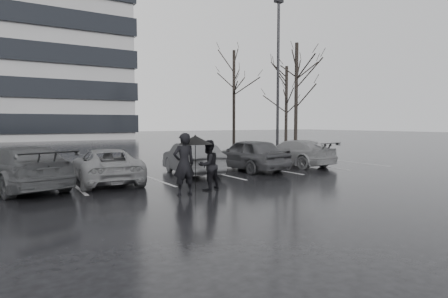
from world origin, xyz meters
The scene contains 14 objects.
ground centered at (0.00, 0.00, 0.00)m, with size 160.00×160.00×0.00m, color black.
car_main centered at (2.31, 2.34, 0.71)m, with size 1.67×4.14×1.41m, color black.
car_west_a centered at (-0.44, 2.44, 0.65)m, with size 1.37×3.93×1.29m, color #28282B.
car_west_b centered at (-3.92, 2.14, 0.60)m, with size 1.98×4.30×1.19m, color #515153.
car_west_c centered at (-6.55, 2.10, 0.69)m, with size 1.92×4.73×1.37m, color black.
car_east centered at (5.16, 2.61, 0.63)m, with size 1.77×4.36×1.27m, color #515153.
pedestrian_left centered at (-2.56, -1.34, 0.90)m, with size 0.66×0.43×1.81m, color black.
pedestrian_right centered at (-1.58, -1.02, 0.78)m, with size 0.76×0.59×1.56m, color black.
umbrella centered at (-2.08, -1.13, 1.59)m, with size 1.03×1.03×1.74m.
lamp_post centered at (7.68, 6.88, 4.37)m, with size 0.52×0.52×9.54m.
stall_stripes centered at (-0.80, 2.50, 0.00)m, with size 19.72×5.00×0.00m.
tree_east centered at (12.00, 10.00, 4.00)m, with size 0.26×0.26×8.00m, color black.
tree_ne centered at (14.50, 14.00, 3.50)m, with size 0.26×0.26×7.00m, color black.
tree_north centered at (11.00, 17.00, 4.25)m, with size 0.26×0.26×8.50m, color black.
Camera 1 is at (-7.17, -11.15, 2.09)m, focal length 30.00 mm.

